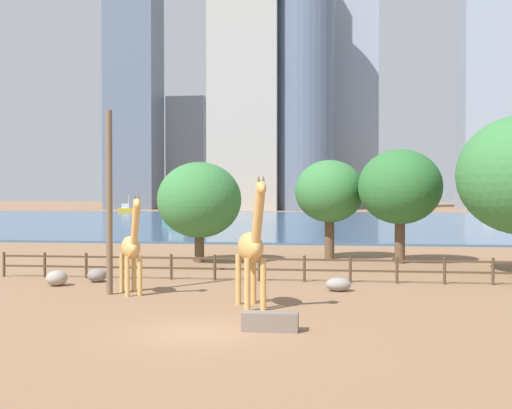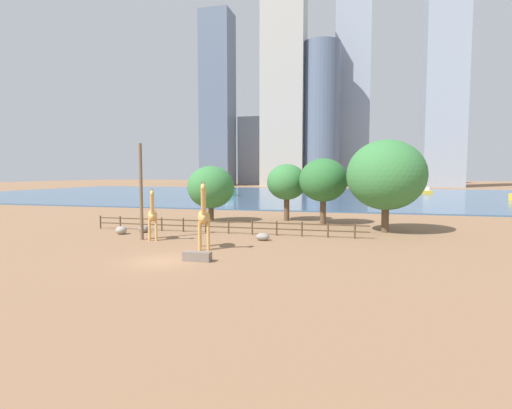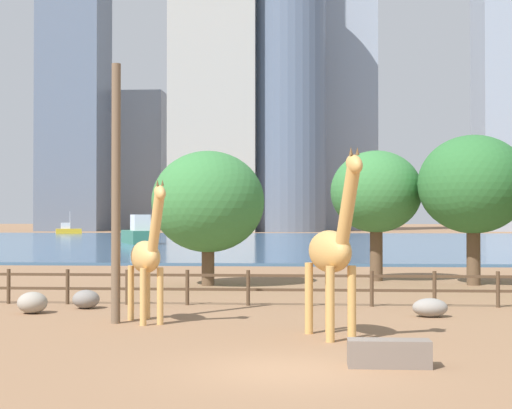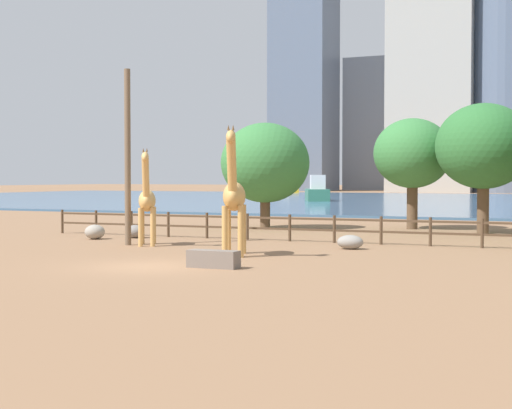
{
  "view_description": "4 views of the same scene",
  "coord_description": "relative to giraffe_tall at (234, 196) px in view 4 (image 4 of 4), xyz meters",
  "views": [
    {
      "loc": [
        4.3,
        -19.73,
        4.43
      ],
      "look_at": [
        -2.16,
        32.4,
        3.44
      ],
      "focal_mm": 45.0,
      "sensor_mm": 36.0,
      "label": 1
    },
    {
      "loc": [
        12.06,
        -22.55,
        5.56
      ],
      "look_at": [
        -0.82,
        27.26,
        1.49
      ],
      "focal_mm": 28.0,
      "sensor_mm": 36.0,
      "label": 2
    },
    {
      "loc": [
        0.47,
        -16.71,
        3.32
      ],
      "look_at": [
        -2.59,
        29.3,
        3.95
      ],
      "focal_mm": 55.0,
      "sensor_mm": 36.0,
      "label": 3
    },
    {
      "loc": [
        14.39,
        -23.12,
        3.08
      ],
      "look_at": [
        -2.53,
        14.85,
        1.64
      ],
      "focal_mm": 55.0,
      "sensor_mm": 36.0,
      "label": 4
    }
  ],
  "objects": [
    {
      "name": "tree_left_small",
      "position": [
        -5.37,
        15.51,
        1.6
      ],
      "size": [
        5.33,
        5.33,
        6.36
      ],
      "color": "brown",
      "rests_on": "ground"
    },
    {
      "name": "boulder_by_pole",
      "position": [
        3.32,
        4.63,
        -2.05
      ],
      "size": [
        1.14,
        0.82,
        0.61
      ],
      "primitive_type": "ellipsoid",
      "color": "gray",
      "rests_on": "ground"
    },
    {
      "name": "skyline_tower_short",
      "position": [
        -50.47,
        142.56,
        35.37
      ],
      "size": [
        13.21,
        12.56,
        75.44
      ],
      "primitive_type": "cube",
      "color": "slate",
      "rests_on": "ground"
    },
    {
      "name": "tree_right_tall",
      "position": [
        2.8,
        18.73,
        2.13
      ],
      "size": [
        4.62,
        4.62,
        6.6
      ],
      "color": "brown",
      "rests_on": "ground"
    },
    {
      "name": "giraffe_companion",
      "position": [
        -5.61,
        2.62,
        -0.31
      ],
      "size": [
        1.8,
        2.69,
        4.37
      ],
      "rotation": [
        0.0,
        0.0,
        5.21
      ],
      "color": "tan",
      "rests_on": "ground"
    },
    {
      "name": "boulder_near_fence",
      "position": [
        -9.94,
        4.67,
        -1.99
      ],
      "size": [
        1.01,
        0.97,
        0.73
      ],
      "primitive_type": "ellipsoid",
      "color": "gray",
      "rests_on": "ground"
    },
    {
      "name": "boulder_small",
      "position": [
        -8.53,
        6.15,
        -2.02
      ],
      "size": [
        0.96,
        0.89,
        0.66
      ],
      "primitive_type": "ellipsoid",
      "color": "gray",
      "rests_on": "ground"
    },
    {
      "name": "utility_pole",
      "position": [
        -6.55,
        2.49,
        1.64
      ],
      "size": [
        0.28,
        0.28,
        7.99
      ],
      "primitive_type": "cylinder",
      "color": "brown",
      "rests_on": "ground"
    },
    {
      "name": "enclosure_fence",
      "position": [
        -1.37,
        7.47,
        -1.59
      ],
      "size": [
        26.12,
        0.14,
        1.3
      ],
      "color": "#4C3826",
      "rests_on": "ground"
    },
    {
      "name": "giraffe_tall",
      "position": [
        0.0,
        0.0,
        0.0
      ],
      "size": [
        1.7,
        3.14,
        5.05
      ],
      "rotation": [
        0.0,
        0.0,
        5.08
      ],
      "color": "tan",
      "rests_on": "ground"
    },
    {
      "name": "skyline_block_right",
      "position": [
        -39.7,
        161.76,
        13.68
      ],
      "size": [
        11.17,
        12.9,
        32.07
      ],
      "primitive_type": "cube",
      "color": "#939EAD",
      "rests_on": "ground"
    },
    {
      "name": "feeding_trough",
      "position": [
        1.11,
        -3.94,
        -2.05
      ],
      "size": [
        1.8,
        0.6,
        0.6
      ],
      "primitive_type": "cube",
      "color": "#72665B",
      "rests_on": "ground"
    },
    {
      "name": "ground_plane",
      "position": [
        -1.12,
        75.47,
        -2.35
      ],
      "size": [
        400.0,
        400.0,
        0.0
      ],
      "primitive_type": "plane",
      "color": "#8C6647"
    },
    {
      "name": "tree_left_large",
      "position": [
        7.19,
        16.56,
        2.41
      ],
      "size": [
        5.21,
        5.21,
        7.14
      ],
      "color": "brown",
      "rests_on": "ground"
    },
    {
      "name": "boat_tug",
      "position": [
        -19.19,
        63.76,
        -1.07
      ],
      "size": [
        5.3,
        7.7,
        3.2
      ],
      "rotation": [
        0.0,
        0.0,
        1.98
      ],
      "color": "#337259",
      "rests_on": "harbor_water"
    },
    {
      "name": "skyline_tower_glass",
      "position": [
        -4.58,
        137.86,
        26.34
      ],
      "size": [
        15.16,
        15.16,
        57.38
      ],
      "primitive_type": "cylinder",
      "color": "slate",
      "rests_on": "ground"
    },
    {
      "name": "harbor_water",
      "position": [
        -1.12,
        72.47,
        -2.25
      ],
      "size": [
        180.0,
        86.0,
        0.2
      ],
      "primitive_type": "cube",
      "color": "#3D6084",
      "rests_on": "ground"
    },
    {
      "name": "boat_ferry",
      "position": [
        -41.17,
        108.75,
        -1.51
      ],
      "size": [
        4.48,
        2.9,
        3.8
      ],
      "rotation": [
        0.0,
        0.0,
        0.36
      ],
      "color": "gold",
      "rests_on": "harbor_water"
    }
  ]
}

